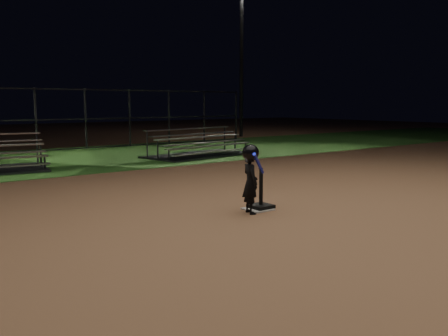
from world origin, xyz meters
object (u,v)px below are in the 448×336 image
at_px(light_pole_right, 242,48).
at_px(child_batter, 251,177).
at_px(batting_tee, 261,201).
at_px(home_plate, 258,209).
at_px(bleacher_right, 200,150).

bearing_deg(light_pole_right, child_batter, -129.20).
distance_m(batting_tee, child_batter, 0.63).
relative_size(home_plate, light_pole_right, 0.05).
relative_size(batting_tee, light_pole_right, 0.09).
xyz_separation_m(home_plate, child_batter, (-0.29, -0.13, 0.63)).
distance_m(child_batter, bleacher_right, 9.25).
height_order(bleacher_right, light_pole_right, light_pole_right).
xyz_separation_m(home_plate, batting_tee, (0.08, 0.01, 0.14)).
distance_m(batting_tee, light_pole_right, 19.70).
xyz_separation_m(child_batter, light_pole_right, (12.29, 15.07, 4.31)).
height_order(batting_tee, bleacher_right, bleacher_right).
distance_m(batting_tee, bleacher_right, 8.94).
xyz_separation_m(batting_tee, child_batter, (-0.37, -0.14, 0.48)).
xyz_separation_m(child_batter, bleacher_right, (4.53, 8.05, -0.43)).
relative_size(home_plate, batting_tee, 0.62).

